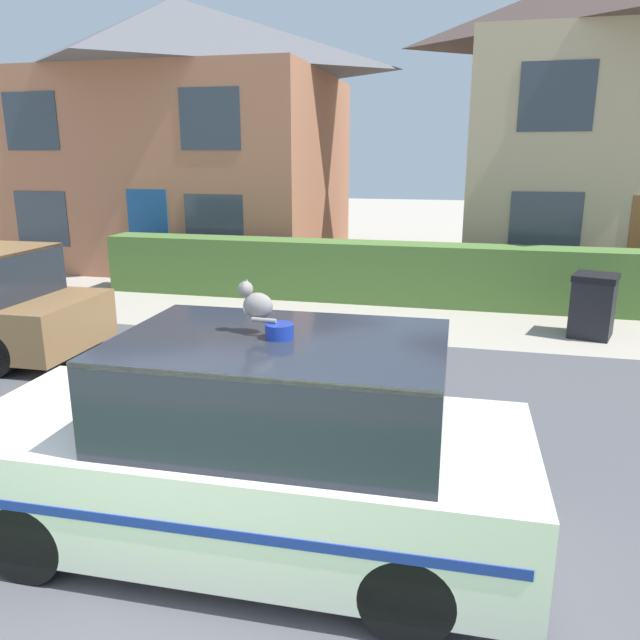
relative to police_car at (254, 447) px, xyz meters
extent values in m
cube|color=#4C4C51|center=(-0.29, 2.00, -0.78)|extent=(28.00, 6.76, 0.01)
cube|color=#4C7233|center=(-0.09, 8.20, -0.19)|extent=(11.93, 0.78, 1.19)
cylinder|color=black|center=(-1.40, 0.73, -0.48)|extent=(0.60, 0.21, 0.59)
cylinder|color=black|center=(-1.37, -0.79, -0.48)|extent=(0.60, 0.21, 0.59)
cylinder|color=black|center=(1.19, 0.79, -0.48)|extent=(0.60, 0.21, 0.59)
cylinder|color=black|center=(1.22, -0.74, -0.48)|extent=(0.60, 0.21, 0.59)
cube|color=silver|center=(-0.09, 0.00, -0.22)|extent=(4.22, 1.81, 0.79)
cube|color=#232833|center=(0.21, 0.00, 0.52)|extent=(2.33, 1.60, 0.68)
cube|color=silver|center=(0.21, 0.00, 0.83)|extent=(2.33, 1.60, 0.04)
cube|color=navy|center=(-0.11, 0.87, -0.16)|extent=(3.98, 0.09, 0.07)
cube|color=navy|center=(-0.07, -0.87, -0.16)|extent=(3.98, 0.09, 0.07)
cylinder|color=#1933A5|center=(0.21, 0.00, 0.91)|extent=(0.20, 0.20, 0.10)
ellipsoid|color=gray|center=(0.02, 0.10, 1.05)|extent=(0.23, 0.16, 0.19)
ellipsoid|color=white|center=(-0.06, 0.11, 1.04)|extent=(0.07, 0.09, 0.10)
sphere|color=gray|center=(-0.07, 0.11, 1.17)|extent=(0.11, 0.11, 0.11)
cone|color=gray|center=(-0.07, 0.14, 1.22)|extent=(0.04, 0.04, 0.04)
cone|color=gray|center=(-0.07, 0.08, 1.22)|extent=(0.04, 0.04, 0.04)
cylinder|color=gray|center=(0.10, 0.02, 0.97)|extent=(0.18, 0.04, 0.03)
cylinder|color=black|center=(-4.60, 4.19, -0.46)|extent=(0.63, 0.21, 0.63)
cube|color=#A86B4C|center=(-6.39, 12.35, 1.65)|extent=(8.09, 6.41, 4.88)
pyramid|color=#56565B|center=(-6.39, 12.35, 5.05)|extent=(8.50, 6.73, 1.93)
cube|color=navy|center=(-5.80, 9.14, 0.26)|extent=(1.00, 0.02, 2.10)
cube|color=#333D47|center=(-8.61, 9.14, 0.58)|extent=(1.40, 0.02, 1.30)
cube|color=#333D47|center=(-4.16, 9.14, 0.58)|extent=(1.40, 0.02, 1.30)
cube|color=#333D47|center=(-8.61, 9.14, 2.82)|extent=(1.40, 0.02, 1.30)
cube|color=#333D47|center=(-4.16, 9.14, 2.82)|extent=(1.40, 0.02, 1.30)
cube|color=tan|center=(4.91, 12.32, 1.88)|extent=(7.24, 5.69, 5.34)
cube|color=#333D47|center=(2.91, 9.46, 0.71)|extent=(1.40, 0.02, 1.30)
cube|color=#333D47|center=(2.91, 9.46, 3.17)|extent=(1.40, 0.02, 1.30)
cube|color=black|center=(3.45, 6.55, -0.32)|extent=(0.79, 0.80, 0.93)
cube|color=black|center=(3.45, 6.55, 0.19)|extent=(0.82, 0.84, 0.10)
camera|label=1|loc=(1.47, -3.98, 2.10)|focal=35.00mm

